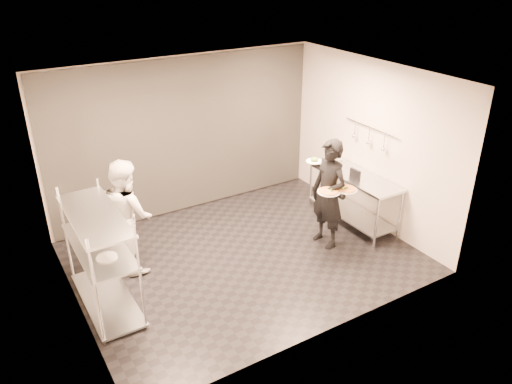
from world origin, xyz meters
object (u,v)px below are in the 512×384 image
bottle_green (340,166)px  bottle_clear (339,159)px  waiter (329,194)px  pizza_plate_far (346,189)px  pos_monitor (355,174)px  salad_plate (314,160)px  pizza_plate_near (329,191)px  pass_rack (101,255)px  prep_counter (353,190)px  chef (127,215)px  bottle_dark (327,153)px

bottle_green → bottle_clear: 0.40m
waiter → pizza_plate_far: size_ratio=5.28×
waiter → pos_monitor: waiter is taller
salad_plate → bottle_clear: size_ratio=1.44×
bottle_green → pizza_plate_far: bearing=-124.1°
pizza_plate_far → bottle_green: size_ratio=1.36×
pizza_plate_near → salad_plate: (0.07, 0.48, 0.32)m
waiter → pass_rack: bearing=-100.1°
pass_rack → prep_counter: (4.33, 0.00, -0.14)m
pass_rack → pizza_plate_far: pass_rack is taller
pos_monitor → bottle_green: bearing=100.1°
bottle_green → bottle_clear: size_ratio=1.39×
salad_plate → prep_counter: bearing=1.8°
pass_rack → prep_counter: bearing=0.0°
pos_monitor → bottle_green: 0.33m
pizza_plate_far → bottle_clear: bottle_clear is taller
pass_rack → salad_plate: size_ratio=6.20×
prep_counter → chef: (-3.73, 0.72, 0.23)m
chef → bottle_clear: size_ratio=9.58×
pizza_plate_near → pizza_plate_far: 0.29m
prep_counter → salad_plate: (-0.91, -0.03, 0.75)m
bottle_clear → bottle_dark: 0.30m
salad_plate → pizza_plate_far: bearing=-69.6°
prep_counter → pizza_plate_far: (-0.70, -0.58, 0.43)m
prep_counter → salad_plate: size_ratio=6.97×
bottle_dark → salad_plate: bearing=-138.8°
waiter → chef: size_ratio=1.04×
waiter → pizza_plate_near: (-0.16, -0.18, 0.16)m
bottle_clear → pos_monitor: bearing=-106.0°
pass_rack → waiter: (3.50, -0.32, 0.12)m
waiter → bottle_clear: size_ratio=9.97×
pizza_plate_near → pos_monitor: bearing=23.7°
pizza_plate_far → bottle_clear: size_ratio=1.89×
pass_rack → chef: 0.94m
chef → bottle_dark: bearing=-97.6°
waiter → bottle_dark: size_ratio=8.61×
pizza_plate_near → pizza_plate_far: size_ratio=1.04×
pizza_plate_far → bottle_clear: (0.76, 1.09, -0.04)m
pass_rack → pos_monitor: bearing=-1.8°
prep_counter → bottle_dark: size_ratio=8.68×
salad_plate → bottle_clear: (0.97, 0.53, -0.37)m
salad_plate → bottle_green: salad_plate is taller
pass_rack → bottle_clear: pass_rack is taller
salad_plate → bottle_green: (0.73, 0.21, -0.34)m
pizza_plate_near → bottle_clear: (1.04, 1.02, -0.05)m
bottle_clear → pizza_plate_far: bearing=-125.1°
bottle_dark → prep_counter: bearing=-92.6°
prep_counter → bottle_dark: bottle_dark is taller
pass_rack → bottle_green: 4.16m
pos_monitor → waiter: bearing=-165.6°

